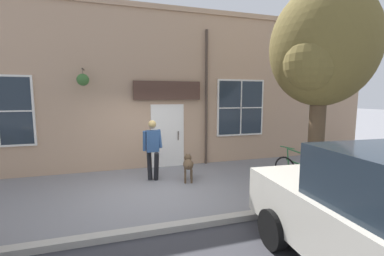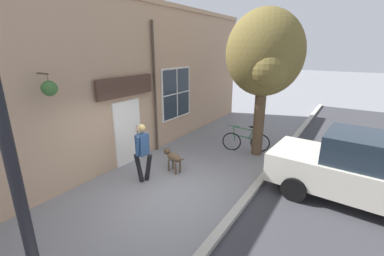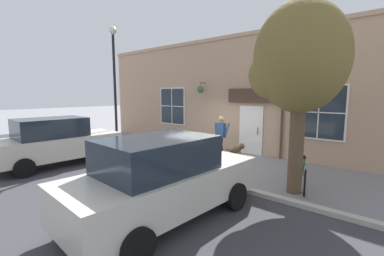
# 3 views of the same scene
# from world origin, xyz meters

# --- Properties ---
(ground_plane) EXTENTS (90.00, 90.00, 0.00)m
(ground_plane) POSITION_xyz_m (0.00, 0.00, 0.00)
(ground_plane) COLOR gray
(curb_and_road) EXTENTS (10.10, 28.00, 0.12)m
(curb_and_road) POSITION_xyz_m (5.85, 0.00, 0.02)
(curb_and_road) COLOR #B2ADA3
(curb_and_road) RESTS_ON ground_plane
(storefront_facade) EXTENTS (0.95, 18.00, 5.24)m
(storefront_facade) POSITION_xyz_m (-2.34, 0.00, 2.62)
(storefront_facade) COLOR tan
(storefront_facade) RESTS_ON ground_plane
(pedestrian_walking) EXTENTS (0.52, 0.55, 1.71)m
(pedestrian_walking) POSITION_xyz_m (-0.87, 0.07, 1.03)
(pedestrian_walking) COLOR black
(pedestrian_walking) RESTS_ON ground_plane
(dog_on_leash) EXTENTS (0.97, 0.43, 0.72)m
(dog_on_leash) POSITION_xyz_m (-0.54, 1.02, 0.48)
(dog_on_leash) COLOR brown
(dog_on_leash) RESTS_ON ground_plane
(street_tree_by_curb) EXTENTS (2.53, 2.31, 4.92)m
(street_tree_by_curb) POSITION_xyz_m (1.21, 3.73, 3.44)
(street_tree_by_curb) COLOR brown
(street_tree_by_curb) RESTS_ON ground_plane
(leaning_bicycle) EXTENTS (1.64, 0.65, 1.00)m
(leaning_bicycle) POSITION_xyz_m (0.72, 3.84, 0.38)
(leaning_bicycle) COLOR black
(leaning_bicycle) RESTS_ON ground_plane
(parked_car_nearest_curb) EXTENTS (4.40, 2.13, 1.75)m
(parked_car_nearest_curb) POSITION_xyz_m (4.08, -3.90, 0.88)
(parked_car_nearest_curb) COLOR beige
(parked_car_nearest_curb) RESTS_ON ground_plane
(parked_car_mid_block) EXTENTS (4.40, 2.13, 1.75)m
(parked_car_mid_block) POSITION_xyz_m (4.41, 2.17, 0.88)
(parked_car_mid_block) COLOR beige
(parked_car_mid_block) RESTS_ON ground_plane
(street_lamp) EXTENTS (0.32, 0.32, 5.45)m
(street_lamp) POSITION_xyz_m (1.50, -3.91, 3.50)
(street_lamp) COLOR black
(street_lamp) RESTS_ON ground_plane
(fire_hydrant) EXTENTS (0.34, 0.20, 0.77)m
(fire_hydrant) POSITION_xyz_m (1.45, -5.04, 0.40)
(fire_hydrant) COLOR gold
(fire_hydrant) RESTS_ON ground_plane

